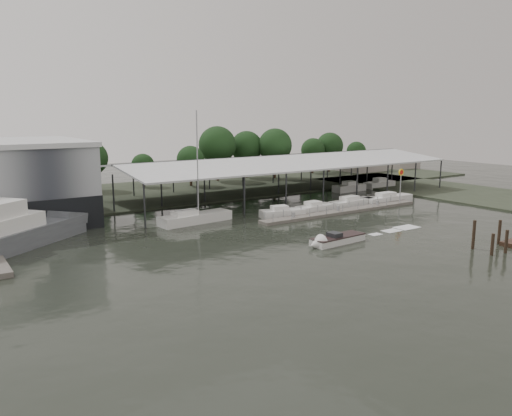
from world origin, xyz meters
TOP-DOWN VIEW (x-y plane):
  - ground at (0.00, 0.00)m, footprint 200.00×200.00m
  - land_strip_far at (0.00, 42.00)m, footprint 140.00×30.00m
  - land_strip_east at (45.00, 10.00)m, footprint 20.00×60.00m
  - covered_boat_shed at (17.00, 28.00)m, footprint 58.24×24.00m
  - floating_dock at (15.00, 10.00)m, footprint 28.00×2.00m
  - shell_fuel_sign at (27.00, 9.99)m, footprint 1.10×0.18m
  - distant_commercial_buildings at (59.03, 44.69)m, footprint 22.00×8.00m
  - grey_trawler at (-27.25, 15.39)m, footprint 18.20×15.34m
  - white_sailboat at (-5.61, 15.85)m, footprint 10.04×3.51m
  - speedboat_underway at (1.92, -2.09)m, footprint 18.41×3.23m
  - moored_cruiser_0 at (5.88, 12.37)m, footprint 6.40×3.57m
  - moored_cruiser_1 at (11.86, 12.45)m, footprint 6.18×2.63m
  - moored_cruiser_2 at (19.37, 12.79)m, footprint 8.41×2.90m
  - moored_cruiser_3 at (26.70, 12.16)m, footprint 9.24×2.33m
  - mooring_pilings at (14.00, -14.85)m, footprint 5.04×7.80m
  - horizon_tree_line at (23.91, 47.84)m, footprint 69.93×11.01m

SIDE VIEW (x-z plane):
  - ground at x=0.00m, z-range 0.00..0.00m
  - land_strip_far at x=0.00m, z-range -0.05..0.25m
  - land_strip_east at x=45.00m, z-range -0.05..0.25m
  - floating_dock at x=15.00m, z-range -0.50..0.90m
  - speedboat_underway at x=1.92m, z-range -0.61..1.39m
  - moored_cruiser_0 at x=5.88m, z-range -0.24..1.46m
  - moored_cruiser_2 at x=19.37m, z-range -0.24..1.46m
  - moored_cruiser_3 at x=26.70m, z-range -0.24..1.46m
  - moored_cruiser_1 at x=11.86m, z-range -0.24..1.46m
  - white_sailboat at x=-5.61m, z-range -6.56..7.89m
  - mooring_pilings at x=14.00m, z-range -0.81..2.81m
  - grey_trawler at x=-27.25m, z-range -2.84..6.00m
  - distant_commercial_buildings at x=59.03m, z-range -0.16..3.84m
  - shell_fuel_sign at x=27.00m, z-range 1.15..6.70m
  - covered_boat_shed at x=17.00m, z-range 2.65..9.61m
  - horizon_tree_line at x=23.91m, z-range 0.79..12.22m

